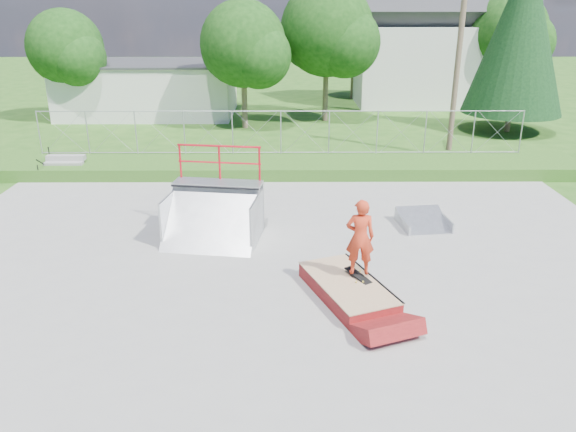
# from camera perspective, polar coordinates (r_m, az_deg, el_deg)

# --- Properties ---
(ground) EXTENTS (120.00, 120.00, 0.00)m
(ground) POSITION_cam_1_polar(r_m,az_deg,el_deg) (14.01, -0.96, -6.55)
(ground) COLOR #265217
(ground) RESTS_ON ground
(concrete_pad) EXTENTS (20.00, 16.00, 0.04)m
(concrete_pad) POSITION_cam_1_polar(r_m,az_deg,el_deg) (14.00, -0.96, -6.47)
(concrete_pad) COLOR gray
(concrete_pad) RESTS_ON ground
(grass_berm) EXTENTS (24.00, 3.00, 0.50)m
(grass_berm) POSITION_cam_1_polar(r_m,az_deg,el_deg) (22.79, -0.74, 5.12)
(grass_berm) COLOR #265217
(grass_berm) RESTS_ON ground
(grind_box) EXTENTS (2.24, 3.04, 0.41)m
(grind_box) POSITION_cam_1_polar(r_m,az_deg,el_deg) (13.24, 6.05, -7.41)
(grind_box) COLOR maroon
(grind_box) RESTS_ON concrete_pad
(quarter_pipe) EXTENTS (2.86, 2.53, 2.58)m
(quarter_pipe) POSITION_cam_1_polar(r_m,az_deg,el_deg) (15.87, -7.78, 1.71)
(quarter_pipe) COLOR #A4A7AC
(quarter_pipe) RESTS_ON concrete_pad
(flat_bank_ramp) EXTENTS (1.55, 1.63, 0.43)m
(flat_bank_ramp) POSITION_cam_1_polar(r_m,az_deg,el_deg) (17.60, 13.63, -0.49)
(flat_bank_ramp) COLOR #A4A7AC
(flat_bank_ramp) RESTS_ON concrete_pad
(skateboard) EXTENTS (0.62, 0.79, 0.13)m
(skateboard) POSITION_cam_1_polar(r_m,az_deg,el_deg) (13.34, 7.14, -6.02)
(skateboard) COLOR black
(skateboard) RESTS_ON grind_box
(skater) EXTENTS (0.67, 0.45, 1.82)m
(skater) POSITION_cam_1_polar(r_m,az_deg,el_deg) (12.96, 7.32, -2.44)
(skater) COLOR red
(skater) RESTS_ON grind_box
(concrete_stairs) EXTENTS (1.50, 1.60, 0.80)m
(concrete_stairs) POSITION_cam_1_polar(r_m,az_deg,el_deg) (23.63, -21.91, 4.54)
(concrete_stairs) COLOR gray
(concrete_stairs) RESTS_ON ground
(chain_link_fence) EXTENTS (20.00, 0.06, 1.80)m
(chain_link_fence) POSITION_cam_1_polar(r_m,az_deg,el_deg) (23.48, -0.74, 8.49)
(chain_link_fence) COLOR #9D9FA5
(chain_link_fence) RESTS_ON grass_berm
(utility_building_flat) EXTENTS (10.00, 6.00, 3.00)m
(utility_building_flat) POSITION_cam_1_polar(r_m,az_deg,el_deg) (35.73, -13.88, 12.38)
(utility_building_flat) COLOR silver
(utility_building_flat) RESTS_ON ground
(gable_house) EXTENTS (8.40, 6.08, 8.94)m
(gable_house) POSITION_cam_1_polar(r_m,az_deg,el_deg) (39.52, 13.13, 16.63)
(gable_house) COLOR silver
(gable_house) RESTS_ON ground
(utility_pole) EXTENTS (0.24, 0.24, 8.00)m
(utility_pole) POSITION_cam_1_polar(r_m,az_deg,el_deg) (25.63, 16.85, 14.57)
(utility_pole) COLOR brown
(utility_pole) RESTS_ON ground
(tree_left_near) EXTENTS (4.76, 4.48, 6.65)m
(tree_left_near) POSITION_cam_1_polar(r_m,az_deg,el_deg) (30.40, -4.13, 16.70)
(tree_left_near) COLOR brown
(tree_left_near) RESTS_ON ground
(tree_center) EXTENTS (5.44, 5.12, 7.60)m
(tree_center) POSITION_cam_1_polar(r_m,az_deg,el_deg) (32.39, 4.52, 18.03)
(tree_center) COLOR brown
(tree_center) RESTS_ON ground
(tree_left_far) EXTENTS (4.42, 4.16, 6.18)m
(tree_left_far) POSITION_cam_1_polar(r_m,az_deg,el_deg) (34.50, -21.38, 15.38)
(tree_left_far) COLOR brown
(tree_left_far) RESTS_ON ground
(tree_right_far) EXTENTS (5.10, 4.80, 7.12)m
(tree_right_far) POSITION_cam_1_polar(r_m,az_deg,el_deg) (38.95, 21.85, 16.71)
(tree_right_far) COLOR brown
(tree_right_far) RESTS_ON ground
(tree_back_mid) EXTENTS (4.08, 3.84, 5.70)m
(tree_back_mid) POSITION_cam_1_polar(r_m,az_deg,el_deg) (40.70, 7.09, 16.81)
(tree_back_mid) COLOR brown
(tree_back_mid) RESTS_ON ground
(conifer_tree) EXTENTS (5.04, 5.04, 9.10)m
(conifer_tree) POSITION_cam_1_polar(r_m,az_deg,el_deg) (31.75, 22.57, 16.89)
(conifer_tree) COLOR brown
(conifer_tree) RESTS_ON ground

